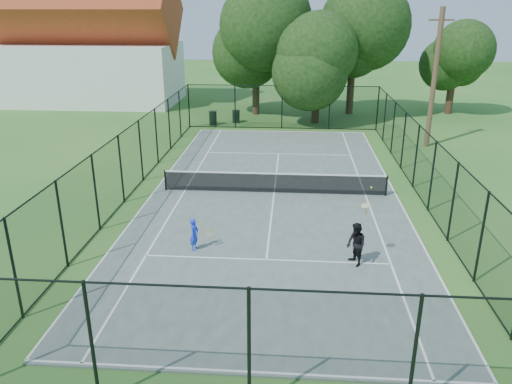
# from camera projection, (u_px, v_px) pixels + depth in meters

# --- Properties ---
(ground) EXTENTS (120.00, 120.00, 0.00)m
(ground) POSITION_uv_depth(u_px,v_px,m) (274.00, 194.00, 22.69)
(ground) COLOR #256422
(tennis_court) EXTENTS (11.00, 24.00, 0.06)m
(tennis_court) POSITION_uv_depth(u_px,v_px,m) (274.00, 193.00, 22.68)
(tennis_court) COLOR #505E57
(tennis_court) RESTS_ON ground
(tennis_net) EXTENTS (10.08, 0.08, 0.95)m
(tennis_net) POSITION_uv_depth(u_px,v_px,m) (274.00, 182.00, 22.49)
(tennis_net) COLOR black
(tennis_net) RESTS_ON tennis_court
(fence) EXTENTS (13.10, 26.10, 3.00)m
(fence) POSITION_uv_depth(u_px,v_px,m) (275.00, 163.00, 22.17)
(fence) COLOR black
(fence) RESTS_ON ground
(tree_near_left) EXTENTS (6.87, 6.87, 8.97)m
(tree_near_left) POSITION_uv_depth(u_px,v_px,m) (256.00, 42.00, 37.61)
(tree_near_left) COLOR #332114
(tree_near_left) RESTS_ON ground
(tree_near_mid) EXTENTS (5.46, 5.46, 7.14)m
(tree_near_mid) POSITION_uv_depth(u_px,v_px,m) (317.00, 61.00, 35.13)
(tree_near_mid) COLOR #332114
(tree_near_mid) RESTS_ON ground
(tree_near_right) EXTENTS (6.75, 6.75, 9.31)m
(tree_near_right) POSITION_uv_depth(u_px,v_px,m) (354.00, 36.00, 37.61)
(tree_near_right) COLOR #332114
(tree_near_right) RESTS_ON ground
(tree_far_right) EXTENTS (4.86, 4.86, 6.43)m
(tree_far_right) POSITION_uv_depth(u_px,v_px,m) (455.00, 62.00, 38.33)
(tree_far_right) COLOR #332114
(tree_far_right) RESTS_ON ground
(building) EXTENTS (15.30, 8.15, 11.87)m
(building) POSITION_uv_depth(u_px,v_px,m) (87.00, 45.00, 42.70)
(building) COLOR silver
(building) RESTS_ON ground
(trash_bin_left) EXTENTS (0.58, 0.58, 1.00)m
(trash_bin_left) POSITION_uv_depth(u_px,v_px,m) (213.00, 118.00, 35.67)
(trash_bin_left) COLOR black
(trash_bin_left) RESTS_ON ground
(trash_bin_right) EXTENTS (0.58, 0.58, 0.90)m
(trash_bin_right) POSITION_uv_depth(u_px,v_px,m) (236.00, 116.00, 36.49)
(trash_bin_right) COLOR black
(trash_bin_right) RESTS_ON ground
(utility_pole) EXTENTS (1.40, 0.30, 8.02)m
(utility_pole) POSITION_uv_depth(u_px,v_px,m) (434.00, 78.00, 29.05)
(utility_pole) COLOR #4C3823
(utility_pole) RESTS_ON ground
(player_blue) EXTENTS (0.76, 0.48, 1.16)m
(player_blue) POSITION_uv_depth(u_px,v_px,m) (194.00, 234.00, 17.23)
(player_blue) COLOR blue
(player_blue) RESTS_ON tennis_court
(player_black) EXTENTS (0.83, 0.93, 2.58)m
(player_black) POSITION_uv_depth(u_px,v_px,m) (356.00, 244.00, 16.14)
(player_black) COLOR black
(player_black) RESTS_ON tennis_court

